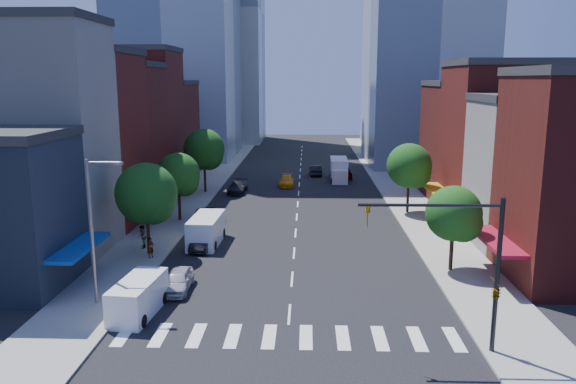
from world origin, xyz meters
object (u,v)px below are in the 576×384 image
at_px(parked_car_rear, 238,187).
at_px(pedestrian_near, 151,248).
at_px(pedestrian_far, 142,237).
at_px(parked_car_front, 178,281).
at_px(cargo_van_far, 206,230).
at_px(parked_car_third, 207,218).
at_px(box_truck, 339,170).
at_px(traffic_car_far, 344,172).
at_px(traffic_car_oncoming, 315,170).
at_px(parked_car_second, 203,241).
at_px(cargo_van_near, 137,298).
at_px(taxi, 287,181).

distance_m(parked_car_rear, pedestrian_near, 26.31).
bearing_deg(pedestrian_far, parked_car_front, 14.52).
relative_size(parked_car_front, cargo_van_far, 0.72).
bearing_deg(parked_car_rear, parked_car_third, -90.90).
bearing_deg(box_truck, parked_car_third, -118.22).
xyz_separation_m(pedestrian_near, pedestrian_far, (-1.42, 2.54, 0.14)).
bearing_deg(parked_car_third, box_truck, 57.14).
height_order(box_truck, pedestrian_near, box_truck).
distance_m(parked_car_front, pedestrian_near, 7.36).
bearing_deg(parked_car_front, parked_car_third, 92.59).
height_order(traffic_car_far, box_truck, box_truck).
height_order(traffic_car_oncoming, box_truck, box_truck).
height_order(parked_car_second, cargo_van_far, cargo_van_far).
bearing_deg(traffic_car_oncoming, parked_car_front, 74.42).
bearing_deg(cargo_van_near, pedestrian_near, 106.75).
height_order(parked_car_front, traffic_car_oncoming, traffic_car_oncoming).
distance_m(parked_car_second, parked_car_rear, 23.16).
relative_size(parked_car_front, parked_car_rear, 0.84).
xyz_separation_m(cargo_van_near, cargo_van_far, (1.50, 14.59, 0.15)).
bearing_deg(cargo_van_near, parked_car_rear, 93.13).
bearing_deg(cargo_van_near, parked_car_second, 89.02).
xyz_separation_m(box_truck, pedestrian_far, (-17.89, -32.50, -0.33)).
xyz_separation_m(cargo_van_near, pedestrian_near, (-2.06, 10.36, -0.11)).
bearing_deg(cargo_van_far, cargo_van_near, -93.85).
bearing_deg(traffic_car_far, pedestrian_far, 55.41).
distance_m(traffic_car_oncoming, pedestrian_far, 39.62).
height_order(cargo_van_far, pedestrian_near, cargo_van_far).
bearing_deg(pedestrian_far, parked_car_third, 137.34).
distance_m(traffic_car_far, pedestrian_near, 41.00).
bearing_deg(traffic_car_oncoming, cargo_van_near, 73.69).
relative_size(parked_car_second, cargo_van_far, 0.72).
bearing_deg(parked_car_rear, traffic_car_oncoming, 56.28).
xyz_separation_m(parked_car_second, box_truck, (12.91, 32.12, 0.73)).
xyz_separation_m(cargo_van_far, pedestrian_far, (-4.98, -1.69, -0.12)).
height_order(parked_car_third, taxi, parked_car_third).
height_order(parked_car_front, parked_car_second, parked_car_front).
relative_size(taxi, pedestrian_near, 2.96).
bearing_deg(traffic_car_far, pedestrian_near, 58.84).
distance_m(parked_car_front, parked_car_third, 16.50).
height_order(parked_car_rear, traffic_car_oncoming, traffic_car_oncoming).
bearing_deg(cargo_van_far, parked_car_front, -87.95).
height_order(cargo_van_near, traffic_car_oncoming, cargo_van_near).
xyz_separation_m(parked_car_rear, taxi, (5.87, 4.75, -0.03)).
height_order(parked_car_third, box_truck, box_truck).
height_order(parked_car_second, pedestrian_near, pedestrian_near).
distance_m(parked_car_third, taxi, 21.87).
relative_size(parked_car_second, taxi, 0.89).
xyz_separation_m(parked_car_second, traffic_car_far, (13.72, 34.26, 0.12)).
height_order(cargo_van_near, pedestrian_far, cargo_van_near).
bearing_deg(box_truck, parked_car_second, -111.06).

